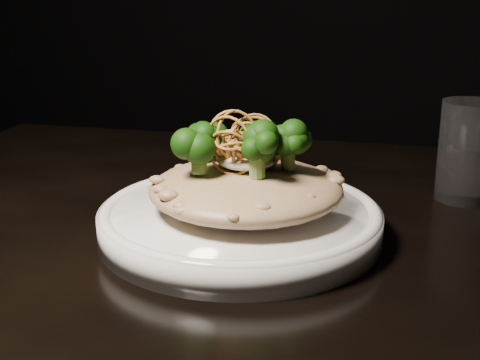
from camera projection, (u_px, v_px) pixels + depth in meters
name	position (u px, v px, depth m)	size (l,w,h in m)	color
table	(340.00, 338.00, 0.61)	(1.10, 0.80, 0.75)	black
plate	(240.00, 223.00, 0.62)	(0.26, 0.26, 0.03)	white
risotto	(246.00, 189.00, 0.61)	(0.18, 0.18, 0.04)	brown
broccoli	(240.00, 141.00, 0.60)	(0.13, 0.13, 0.05)	black
cheese	(246.00, 159.00, 0.60)	(0.05, 0.05, 0.02)	silver
shallots	(243.00, 134.00, 0.59)	(0.05, 0.05, 0.04)	brown
drinking_glass	(467.00, 151.00, 0.71)	(0.06, 0.06, 0.11)	white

